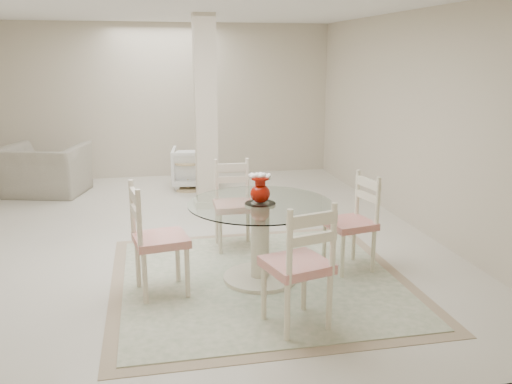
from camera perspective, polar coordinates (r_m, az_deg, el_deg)
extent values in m
plane|color=silver|center=(6.69, -8.11, -4.68)|extent=(7.00, 7.00, 0.00)
cube|color=beige|center=(9.86, -9.68, 9.40)|extent=(6.00, 0.02, 2.70)
cube|color=beige|center=(2.96, -4.77, -1.67)|extent=(6.00, 0.02, 2.70)
cube|color=beige|center=(7.19, 16.28, 7.27)|extent=(0.02, 7.00, 2.70)
cube|color=white|center=(6.36, -9.01, 19.01)|extent=(6.00, 7.00, 0.02)
cube|color=beige|center=(7.71, -5.33, 8.21)|extent=(0.30, 0.30, 2.70)
cube|color=tan|center=(5.39, 0.43, -9.27)|extent=(2.87, 2.87, 0.01)
cube|color=beige|center=(5.39, 0.43, -9.19)|extent=(2.63, 2.63, 0.01)
cylinder|color=beige|center=(5.39, 0.43, -9.04)|extent=(0.72, 0.72, 0.05)
cylinder|color=beige|center=(5.24, 0.44, -5.16)|extent=(0.18, 0.18, 0.74)
cylinder|color=beige|center=(5.14, 0.44, -1.44)|extent=(0.30, 0.30, 0.03)
cylinder|color=white|center=(5.13, 0.44, -1.21)|extent=(1.38, 1.38, 0.01)
ellipsoid|color=#A01104|center=(5.11, 0.45, -0.17)|extent=(0.19, 0.19, 0.18)
cylinder|color=#A01104|center=(5.08, 0.45, 1.05)|extent=(0.10, 0.10, 0.05)
cylinder|color=#A01104|center=(5.07, 0.45, 1.45)|extent=(0.16, 0.16, 0.02)
ellipsoid|color=white|center=(5.07, 0.45, 1.75)|extent=(0.11, 0.11, 0.05)
ellipsoid|color=white|center=(5.10, 1.04, 1.65)|extent=(0.11, 0.11, 0.05)
ellipsoid|color=white|center=(5.09, -0.21, 1.68)|extent=(0.11, 0.11, 0.05)
cylinder|color=#F4EDC8|center=(5.71, 7.19, -5.58)|extent=(0.04, 0.04, 0.46)
cylinder|color=#F4EDC8|center=(5.42, 9.09, -6.75)|extent=(0.04, 0.04, 0.46)
cylinder|color=#F4EDC8|center=(5.89, 10.24, -5.08)|extent=(0.04, 0.04, 0.46)
cylinder|color=#F4EDC8|center=(5.61, 12.24, -6.17)|extent=(0.04, 0.04, 0.46)
cube|color=red|center=(5.57, 9.80, -3.32)|extent=(0.52, 0.52, 0.07)
cube|color=#F4EDC8|center=(5.59, 11.68, 0.22)|extent=(0.12, 0.40, 0.54)
cylinder|color=beige|center=(5.98, -3.78, -4.56)|extent=(0.04, 0.04, 0.46)
cylinder|color=beige|center=(6.02, -0.33, -4.38)|extent=(0.04, 0.04, 0.46)
cylinder|color=beige|center=(6.32, -4.12, -3.51)|extent=(0.04, 0.04, 0.46)
cylinder|color=beige|center=(6.36, -0.87, -3.35)|extent=(0.04, 0.04, 0.46)
cube|color=red|center=(6.09, -2.30, -1.55)|extent=(0.46, 0.46, 0.07)
cube|color=beige|center=(6.20, -2.57, 1.96)|extent=(0.40, 0.06, 0.54)
cylinder|color=#F2E2C7|center=(4.98, -7.24, -8.47)|extent=(0.05, 0.05, 0.49)
cylinder|color=#F2E2C7|center=(5.32, -8.24, -6.96)|extent=(0.05, 0.05, 0.49)
cylinder|color=#F2E2C7|center=(4.91, -11.61, -8.99)|extent=(0.05, 0.05, 0.49)
cylinder|color=#F2E2C7|center=(5.26, -12.32, -7.42)|extent=(0.05, 0.05, 0.49)
cube|color=#B32513|center=(5.01, -9.99, -4.97)|extent=(0.54, 0.54, 0.07)
cube|color=#F2E2C7|center=(4.88, -12.61, -1.28)|extent=(0.12, 0.43, 0.57)
cylinder|color=#F4EBC8|center=(4.72, 5.04, -9.67)|extent=(0.05, 0.05, 0.49)
cylinder|color=#F4EBC8|center=(4.55, 0.82, -10.59)|extent=(0.05, 0.05, 0.49)
cylinder|color=#F4EBC8|center=(4.43, 7.72, -11.43)|extent=(0.05, 0.05, 0.49)
cylinder|color=#F4EBC8|center=(4.24, 3.29, -12.54)|extent=(0.05, 0.05, 0.49)
cube|color=#B12112|center=(4.37, 4.29, -7.65)|extent=(0.58, 0.58, 0.08)
cube|color=#F4EBC8|center=(4.07, 5.94, -3.95)|extent=(0.43, 0.16, 0.58)
imported|color=#A09984|center=(9.14, -21.34, 2.15)|extent=(1.44, 1.33, 0.78)
imported|color=white|center=(9.08, -6.51, 2.62)|extent=(0.80, 0.82, 0.67)
cylinder|color=#CBB67D|center=(8.95, -7.14, 0.34)|extent=(0.43, 0.43, 0.04)
cylinder|color=#CBB67D|center=(8.90, -7.18, 1.69)|extent=(0.06, 0.06, 0.41)
cylinder|color=#CBB67D|center=(8.85, -7.23, 3.08)|extent=(0.45, 0.45, 0.03)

